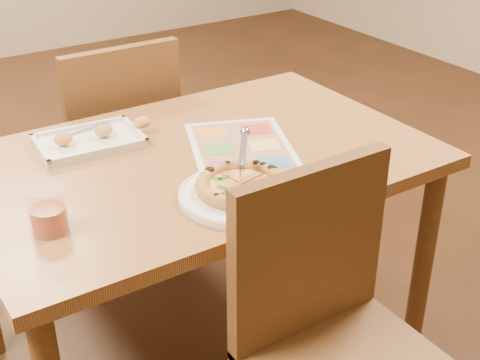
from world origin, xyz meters
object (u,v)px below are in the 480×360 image
pizza (242,185)px  glass_tumbler (48,213)px  menu (242,148)px  chair_near (331,313)px  pizza_cutter (243,156)px  plate (240,195)px  chair_far (117,131)px  dining_table (199,181)px  appetizer_tray (92,140)px

pizza → glass_tumbler: (-0.46, 0.10, 0.02)m
glass_tumbler → menu: size_ratio=0.28×
pizza → glass_tumbler: size_ratio=2.08×
chair_near → menu: 0.60m
menu → pizza: bearing=-123.2°
pizza → pizza_cutter: (0.03, 0.04, 0.06)m
plate → glass_tumbler: 0.47m
pizza_cutter → glass_tumbler: bearing=120.4°
chair_far → plate: 0.89m
dining_table → menu: bearing=-14.9°
chair_near → plate: bearing=95.7°
plate → chair_far: bearing=87.8°
dining_table → pizza: size_ratio=5.52×
pizza → appetizer_tray: size_ratio=0.68×
appetizer_tray → glass_tumbler: size_ratio=3.06×
appetizer_tray → pizza: bearing=-67.4°
dining_table → menu: (0.13, -0.03, 0.09)m
appetizer_tray → glass_tumbler: bearing=-123.7°
chair_far → pizza: (-0.02, -0.87, 0.18)m
chair_far → menu: size_ratio=1.17×
plate → pizza: (0.01, 0.01, 0.02)m
chair_near → appetizer_tray: (-0.23, 0.83, 0.17)m
plate → menu: bearing=55.9°
pizza_cutter → glass_tumbler: pizza_cutter is taller
dining_table → plate: (-0.03, -0.27, 0.09)m
dining_table → chair_far: chair_far is taller
chair_far → pizza: 0.88m
plate → menu: size_ratio=0.77×
dining_table → plate: plate is taller
chair_near → glass_tumbler: chair_near is taller
plate → menu: 0.29m
menu → chair_far: bearing=101.3°
dining_table → appetizer_tray: bearing=135.3°
plate → appetizer_tray: 0.53m
chair_near → chair_far: 1.20m
chair_near → menu: chair_near is taller
pizza → glass_tumbler: 0.47m
menu → chair_near: bearing=-102.6°
chair_far → glass_tumbler: (-0.48, -0.77, 0.20)m
dining_table → glass_tumbler: 0.53m
menu → glass_tumbler: bearing=-168.0°
chair_far → appetizer_tray: chair_far is taller
chair_near → pizza: 0.38m
dining_table → pizza: pizza is taller
pizza → appetizer_tray: (-0.20, 0.49, -0.01)m
chair_near → plate: (-0.03, 0.33, 0.16)m
chair_near → pizza_cutter: bearing=89.5°
chair_far → pizza: bearing=88.4°
chair_far → menu: chair_far is taller
dining_table → chair_far: size_ratio=2.77×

